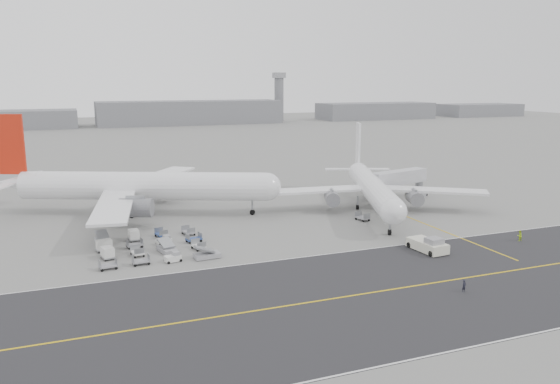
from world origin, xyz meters
name	(u,v)px	position (x,y,z in m)	size (l,w,h in m)	color
ground	(288,254)	(0.00, 0.00, 0.00)	(700.00, 700.00, 0.00)	gray
taxiway	(380,291)	(5.02, -17.98, 0.01)	(220.00, 59.00, 0.03)	#2B2B2D
horizon_buildings	(174,124)	(30.00, 260.00, 0.00)	(520.00, 28.00, 28.00)	slate
control_tower	(279,96)	(100.00, 265.00, 16.25)	(7.00, 7.00, 31.25)	slate
airliner_a	(137,186)	(-18.03, 34.24, 5.61)	(53.48, 52.32, 19.48)	white
airliner_b	(372,187)	(26.53, 20.93, 4.65)	(43.72, 44.54, 16.09)	white
pushback_tug	(428,245)	(20.47, -6.46, 1.01)	(3.69, 8.66, 2.45)	beige
jet_bridge	(397,179)	(36.39, 27.07, 4.65)	(17.84, 7.57, 6.67)	gray
gse_cluster	(152,250)	(-18.95, 9.35, 0.00)	(21.14, 20.38, 1.89)	#9E9EA3
stray_dolly	(362,220)	(20.54, 13.84, 0.00)	(1.62, 2.63, 1.62)	silver
ground_crew_a	(464,286)	(14.57, -21.92, 0.80)	(0.58, 0.38, 1.59)	black
ground_crew_b	(519,236)	(37.79, -7.17, 0.90)	(0.87, 0.68, 1.80)	#B2DB19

